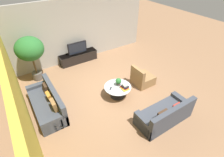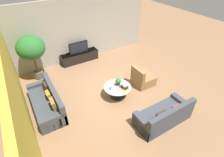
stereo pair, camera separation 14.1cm
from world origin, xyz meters
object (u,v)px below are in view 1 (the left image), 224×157
Objects in this scene: television at (77,48)px; couch_near_entry at (165,115)px; potted_plant_tabletop at (118,82)px; media_console at (78,57)px; couch_by_wall at (47,104)px; armchair_wicker at (142,79)px; coffee_table at (118,89)px; potted_palm_tall at (30,50)px.

television reaches higher than couch_near_entry.
television is 3.14× the size of potted_plant_tabletop.
couch_by_wall is at bearing -132.19° from media_console.
armchair_wicker reaches higher than couch_by_wall.
couch_by_wall is at bearing -132.21° from television.
coffee_table is 1.30m from armchair_wicker.
media_console is 0.97× the size of potted_palm_tall.
coffee_table is at bearing -136.65° from potted_plant_tabletop.
armchair_wicker is 2.84× the size of potted_plant_tabletop.
armchair_wicker is at bearing -37.39° from potted_palm_tall.
coffee_table is 0.48× the size of couch_by_wall.
media_console is 2.21× the size of armchair_wicker.
couch_near_entry is 2.06m from armchair_wicker.
media_console is 6.27× the size of potted_plant_tabletop.
television is 3.18m from potted_plant_tabletop.
television is at bearing -90.00° from media_console.
media_console is at bearing -81.11° from couch_near_entry.
couch_near_entry is 2.03m from potted_plant_tabletop.
couch_by_wall is (-2.49, 0.72, -0.03)m from coffee_table.
potted_plant_tabletop is at bearing 90.30° from armchair_wicker.
coffee_table is 1.20× the size of armchair_wicker.
potted_palm_tall reaches higher than potted_plant_tabletop.
television reaches higher than potted_plant_tabletop.
coffee_table is at bearing 73.96° from couch_by_wall.
television is 3.28m from coffee_table.
couch_near_entry is at bearing -74.84° from potted_plant_tabletop.
couch_by_wall is (-2.29, -2.53, 0.03)m from media_console.
armchair_wicker is at bearing 3.50° from coffee_table.
coffee_table is 0.32m from potted_plant_tabletop.
potted_plant_tabletop reaches higher than coffee_table.
potted_plant_tabletop is at bearing -85.05° from media_console.
potted_palm_tall is at bearing 130.88° from potted_plant_tabletop.
media_console is 1.84× the size of coffee_table.
couch_near_entry is at bearing 160.19° from armchair_wicker.
potted_plant_tabletop is (0.27, -3.17, 0.37)m from media_console.
couch_near_entry reaches higher than potted_plant_tabletop.
armchair_wicker is (1.30, 0.08, -0.05)m from coffee_table.
potted_plant_tabletop is at bearing 43.35° from coffee_table.
potted_palm_tall is (-3.63, 2.77, 1.13)m from armchair_wicker.
potted_palm_tall is at bearing -169.58° from media_console.
television is at bearing -81.11° from couch_near_entry.
couch_near_entry is (0.80, -5.10, 0.03)m from media_console.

